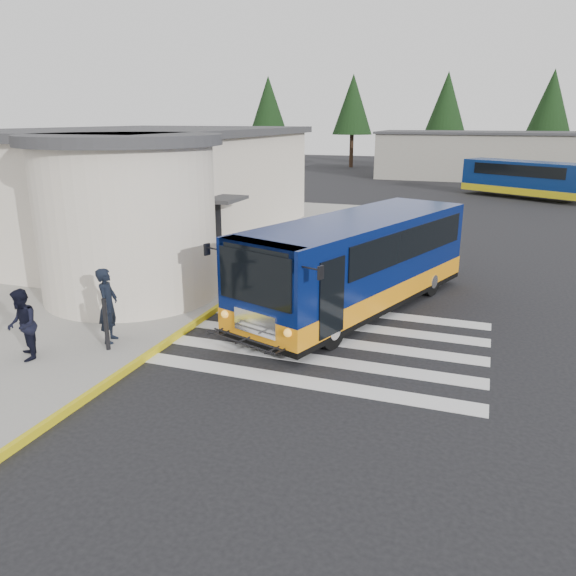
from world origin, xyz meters
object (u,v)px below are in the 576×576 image
(pedestrian_b, at_px, (22,325))
(far_bus_a, at_px, (525,178))
(transit_bus, at_px, (357,266))
(bollard, at_px, (106,324))
(pedestrian_a, at_px, (108,305))

(pedestrian_b, relative_size, far_bus_a, 0.19)
(transit_bus, height_order, bollard, transit_bus)
(pedestrian_a, distance_m, bollard, 0.61)
(pedestrian_a, bearing_deg, transit_bus, -64.42)
(pedestrian_a, height_order, pedestrian_b, pedestrian_a)
(transit_bus, relative_size, pedestrian_b, 5.98)
(pedestrian_a, xyz_separation_m, far_bus_a, (10.63, 32.04, 0.34))
(far_bus_a, bearing_deg, pedestrian_a, -168.44)
(transit_bus, xyz_separation_m, pedestrian_a, (-5.02, -4.82, -0.22))
(bollard, relative_size, far_bus_a, 0.15)
(transit_bus, height_order, far_bus_a, transit_bus)
(bollard, bearing_deg, pedestrian_b, -142.63)
(pedestrian_a, bearing_deg, far_bus_a, -36.64)
(pedestrian_a, height_order, bollard, pedestrian_a)
(pedestrian_a, relative_size, far_bus_a, 0.22)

